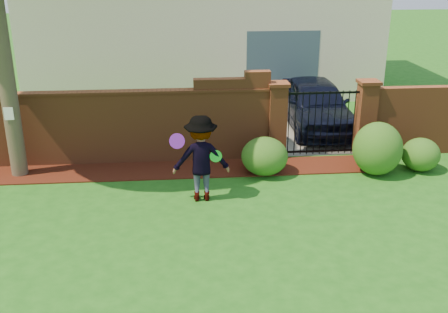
{
  "coord_description": "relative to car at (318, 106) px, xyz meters",
  "views": [
    {
      "loc": [
        0.02,
        -8.13,
        4.7
      ],
      "look_at": [
        0.88,
        1.4,
        1.05
      ],
      "focal_mm": 42.62,
      "sensor_mm": 36.0,
      "label": 1
    }
  ],
  "objects": [
    {
      "name": "car",
      "position": [
        0.0,
        0.0,
        0.0
      ],
      "size": [
        1.7,
        4.19,
        1.43
      ],
      "primitive_type": "imported",
      "rotation": [
        0.0,
        0.0,
        -0.0
      ],
      "color": "black",
      "rests_on": "ground"
    },
    {
      "name": "ground",
      "position": [
        -3.93,
        -5.98,
        -0.72
      ],
      "size": [
        80.0,
        80.0,
        0.01
      ],
      "primitive_type": "cube",
      "color": "#1D5916",
      "rests_on": "ground"
    },
    {
      "name": "mulch_bed",
      "position": [
        -4.88,
        -2.64,
        -0.7
      ],
      "size": [
        11.1,
        1.08,
        0.03
      ],
      "primitive_type": "cube",
      "color": "#351209",
      "rests_on": "ground"
    },
    {
      "name": "shrub_middle",
      "position": [
        0.54,
        -3.24,
        -0.1
      ],
      "size": [
        1.11,
        1.11,
        1.22
      ],
      "primitive_type": "ellipsoid",
      "color": "#1E5419",
      "rests_on": "ground"
    },
    {
      "name": "iron_gate",
      "position": [
        -0.43,
        -1.98,
        0.14
      ],
      "size": [
        1.78,
        0.03,
        1.6
      ],
      "color": "black",
      "rests_on": "ground"
    },
    {
      "name": "man",
      "position": [
        -3.48,
        -4.25,
        0.17
      ],
      "size": [
        1.15,
        0.66,
        1.77
      ],
      "primitive_type": "imported",
      "rotation": [
        0.0,
        0.0,
        3.14
      ],
      "color": "gray",
      "rests_on": "ground"
    },
    {
      "name": "driveway",
      "position": [
        -0.43,
        2.02,
        -0.71
      ],
      "size": [
        3.2,
        8.0,
        0.01
      ],
      "primitive_type": "cube",
      "color": "slate",
      "rests_on": "ground"
    },
    {
      "name": "brick_wall_return",
      "position": [
        2.67,
        -1.98,
        0.14
      ],
      "size": [
        4.0,
        0.25,
        1.7
      ],
      "primitive_type": "cube",
      "color": "brown",
      "rests_on": "ground"
    },
    {
      "name": "frisbee_purple",
      "position": [
        -3.95,
        -4.36,
        0.61
      ],
      "size": [
        0.31,
        0.1,
        0.3
      ],
      "primitive_type": "cylinder",
      "rotation": [
        1.36,
        0.0,
        0.04
      ],
      "color": "purple",
      "rests_on": "man"
    },
    {
      "name": "frisbee_green",
      "position": [
        -3.19,
        -4.36,
        0.27
      ],
      "size": [
        0.25,
        0.06,
        0.25
      ],
      "primitive_type": "cylinder",
      "rotation": [
        1.43,
        0.0,
        0.01
      ],
      "color": "green",
      "rests_on": "man"
    },
    {
      "name": "pillar_left",
      "position": [
        -1.53,
        -1.98,
        0.24
      ],
      "size": [
        0.5,
        0.5,
        1.88
      ],
      "color": "brown",
      "rests_on": "ground"
    },
    {
      "name": "paper_notice",
      "position": [
        -7.53,
        -2.77,
        0.79
      ],
      "size": [
        0.2,
        0.01,
        0.28
      ],
      "primitive_type": "cube",
      "color": "white",
      "rests_on": "tree"
    },
    {
      "name": "brick_wall",
      "position": [
        -5.94,
        -1.98,
        0.21
      ],
      "size": [
        8.7,
        0.31,
        2.16
      ],
      "color": "brown",
      "rests_on": "ground"
    },
    {
      "name": "pillar_right",
      "position": [
        0.67,
        -1.98,
        0.24
      ],
      "size": [
        0.5,
        0.5,
        1.88
      ],
      "color": "brown",
      "rests_on": "ground"
    },
    {
      "name": "shrub_right",
      "position": [
        1.63,
        -3.12,
        -0.33
      ],
      "size": [
        0.87,
        0.87,
        0.77
      ],
      "primitive_type": "ellipsoid",
      "color": "#1E5419",
      "rests_on": "ground"
    },
    {
      "name": "shrub_left",
      "position": [
        -1.99,
        -3.03,
        -0.28
      ],
      "size": [
        1.06,
        1.06,
        0.86
      ],
      "primitive_type": "ellipsoid",
      "color": "#1E5419",
      "rests_on": "ground"
    }
  ]
}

